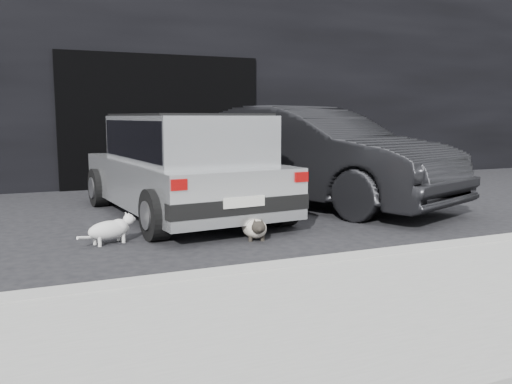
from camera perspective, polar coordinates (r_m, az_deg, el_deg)
name	(u,v)px	position (r m, az deg, el deg)	size (l,w,h in m)	color
ground	(164,226)	(7.04, -9.71, -3.55)	(80.00, 80.00, 0.00)	black
building_facade	(140,68)	(13.02, -12.09, 12.66)	(34.00, 4.00, 5.00)	black
garage_opening	(163,121)	(11.02, -9.80, 7.36)	(4.00, 0.10, 2.60)	black
curb	(340,263)	(5.05, 8.84, -7.39)	(18.00, 0.25, 0.12)	gray
sidewalk	(431,305)	(4.14, 17.91, -11.25)	(18.00, 2.20, 0.11)	gray
silver_hatchback	(183,161)	(7.61, -7.73, 3.28)	(2.21, 4.02, 1.43)	silver
second_car	(311,156)	(8.60, 5.81, 3.82)	(1.64, 4.72, 1.55)	black
cat_siamese	(255,228)	(6.19, -0.13, -3.81)	(0.40, 0.81, 0.28)	beige
cat_white	(112,229)	(6.19, -14.94, -3.77)	(0.67, 0.38, 0.33)	silver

